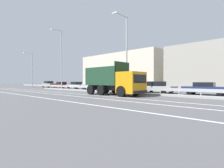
# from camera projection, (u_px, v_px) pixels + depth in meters

# --- Properties ---
(ground_plane) EXTENTS (320.00, 320.00, 0.00)m
(ground_plane) POSITION_uv_depth(u_px,v_px,m) (101.00, 94.00, 21.00)
(ground_plane) COLOR #4C4C4F
(lane_strip_0) EXTENTS (66.32, 0.16, 0.01)m
(lane_strip_0) POSITION_uv_depth(u_px,v_px,m) (101.00, 96.00, 17.53)
(lane_strip_0) COLOR silver
(lane_strip_0) RESTS_ON ground_plane
(lane_strip_1) EXTENTS (66.32, 0.16, 0.01)m
(lane_strip_1) POSITION_uv_depth(u_px,v_px,m) (85.00, 97.00, 16.09)
(lane_strip_1) COLOR silver
(lane_strip_1) RESTS_ON ground_plane
(lane_strip_2) EXTENTS (66.32, 0.16, 0.01)m
(lane_strip_2) POSITION_uv_depth(u_px,v_px,m) (56.00, 100.00, 13.91)
(lane_strip_2) COLOR silver
(lane_strip_2) RESTS_ON ground_plane
(median_island) EXTENTS (36.48, 1.10, 0.18)m
(median_island) POSITION_uv_depth(u_px,v_px,m) (113.00, 92.00, 22.58)
(median_island) COLOR gray
(median_island) RESTS_ON ground_plane
(median_guardrail) EXTENTS (66.32, 0.09, 0.78)m
(median_guardrail) POSITION_uv_depth(u_px,v_px,m) (118.00, 88.00, 23.21)
(median_guardrail) COLOR #9EA0A5
(median_guardrail) RESTS_ON ground_plane
(dump_truck) EXTENTS (6.95, 2.74, 3.47)m
(dump_truck) POSITION_uv_depth(u_px,v_px,m) (119.00, 83.00, 18.23)
(dump_truck) COLOR orange
(dump_truck) RESTS_ON ground_plane
(median_road_sign) EXTENTS (0.69, 0.16, 2.12)m
(median_road_sign) POSITION_uv_depth(u_px,v_px,m) (115.00, 84.00, 22.33)
(median_road_sign) COLOR white
(median_road_sign) RESTS_ON ground_plane
(street_lamp_0) EXTENTS (0.70, 1.97, 8.16)m
(street_lamp_0) POSITION_uv_depth(u_px,v_px,m) (32.00, 68.00, 40.25)
(street_lamp_0) COLOR #ADADB2
(street_lamp_0) RESTS_ON ground_plane
(street_lamp_1) EXTENTS (0.71, 2.03, 10.61)m
(street_lamp_1) POSITION_uv_depth(u_px,v_px,m) (61.00, 57.00, 30.98)
(street_lamp_1) COLOR #ADADB2
(street_lamp_1) RESTS_ON ground_plane
(street_lamp_2) EXTENTS (0.70, 2.32, 9.26)m
(street_lamp_2) POSITION_uv_depth(u_px,v_px,m) (126.00, 51.00, 20.69)
(street_lamp_2) COLOR #ADADB2
(street_lamp_2) RESTS_ON ground_plane
(parked_car_0) EXTENTS (4.87, 1.97, 1.57)m
(parked_car_0) POSITION_uv_depth(u_px,v_px,m) (49.00, 84.00, 42.92)
(parked_car_0) COLOR gray
(parked_car_0) RESTS_ON ground_plane
(parked_car_1) EXTENTS (4.20, 2.21, 1.39)m
(parked_car_1) POSITION_uv_depth(u_px,v_px,m) (62.00, 85.00, 39.19)
(parked_car_1) COLOR maroon
(parked_car_1) RESTS_ON ground_plane
(parked_car_2) EXTENTS (4.27, 1.98, 1.41)m
(parked_car_2) POSITION_uv_depth(u_px,v_px,m) (76.00, 85.00, 35.12)
(parked_car_2) COLOR silver
(parked_car_2) RESTS_ON ground_plane
(parked_car_3) EXTENTS (4.37, 2.23, 1.45)m
(parked_car_3) POSITION_uv_depth(u_px,v_px,m) (93.00, 86.00, 30.79)
(parked_car_3) COLOR #A3A3A8
(parked_car_3) RESTS_ON ground_plane
(parked_car_4) EXTENTS (4.23, 1.98, 1.49)m
(parked_car_4) POSITION_uv_depth(u_px,v_px,m) (123.00, 86.00, 26.80)
(parked_car_4) COLOR #A3A3A8
(parked_car_4) RESTS_ON ground_plane
(parked_car_5) EXTENTS (4.79, 2.13, 1.47)m
(parked_car_5) POSITION_uv_depth(u_px,v_px,m) (157.00, 87.00, 22.33)
(parked_car_5) COLOR #A3A3A8
(parked_car_5) RESTS_ON ground_plane
(parked_car_6) EXTENTS (4.77, 2.14, 1.38)m
(parked_car_6) POSITION_uv_depth(u_px,v_px,m) (205.00, 88.00, 18.87)
(parked_car_6) COLOR navy
(parked_car_6) RESTS_ON ground_plane
(background_building_0) EXTENTS (21.76, 8.02, 8.05)m
(background_building_0) POSITION_uv_depth(u_px,v_px,m) (123.00, 71.00, 43.16)
(background_building_0) COLOR beige
(background_building_0) RESTS_ON ground_plane
(church_tower) EXTENTS (3.60, 3.60, 11.58)m
(church_tower) POSITION_uv_depth(u_px,v_px,m) (206.00, 67.00, 43.80)
(church_tower) COLOR silver
(church_tower) RESTS_ON ground_plane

